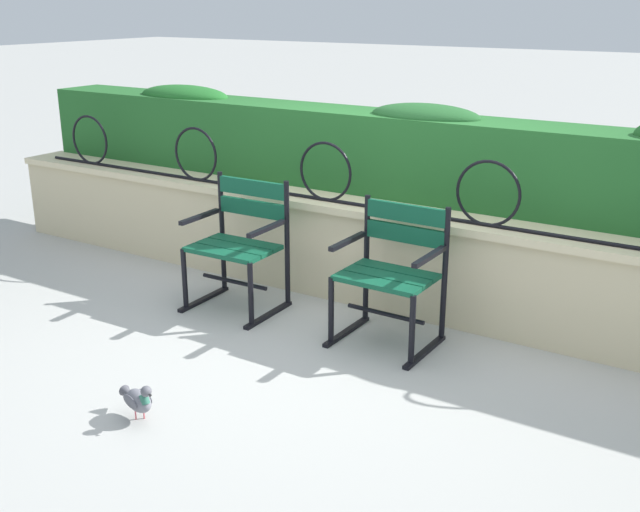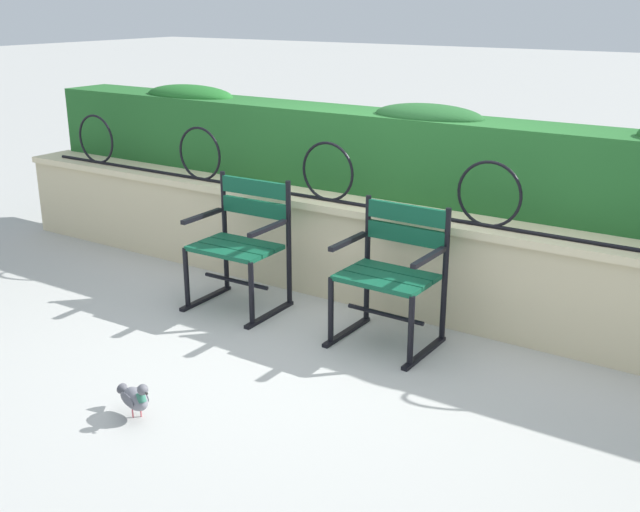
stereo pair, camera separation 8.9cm
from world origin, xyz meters
The scene contains 7 objects.
ground_plane centered at (0.00, 0.00, 0.00)m, with size 60.00×60.00×0.00m, color #ADADA8.
stone_wall centered at (0.00, 0.84, 0.35)m, with size 6.95×0.41×0.69m.
iron_arch_fence centered at (-0.32, 0.77, 0.87)m, with size 6.42×0.02×0.42m.
hedge_row centered at (0.03, 1.25, 1.01)m, with size 6.81×0.47×0.71m.
park_chair_left centered at (-0.76, 0.26, 0.47)m, with size 0.61×0.53×0.89m.
park_chair_right centered at (0.38, 0.31, 0.46)m, with size 0.60×0.53×0.86m.
pigeon_near_chairs centered at (-0.26, -1.24, 0.11)m, with size 0.29×0.15×0.22m.
Camera 1 is at (2.36, -3.65, 2.03)m, focal length 43.00 mm.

